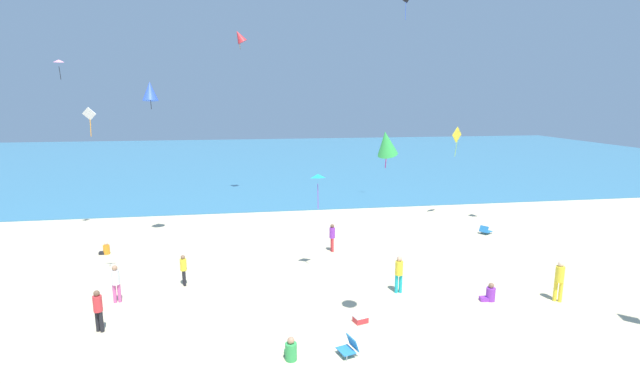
{
  "coord_description": "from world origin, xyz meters",
  "views": [
    {
      "loc": [
        -3.2,
        -12.11,
        7.97
      ],
      "look_at": [
        0.0,
        7.92,
        3.83
      ],
      "focal_mm": 25.76,
      "sensor_mm": 36.0,
      "label": 1
    }
  ],
  "objects_px": {
    "kite_pink": "(59,61)",
    "kite_green": "(386,143)",
    "kite_black": "(406,0)",
    "kite_red": "(240,36)",
    "person_2": "(559,278)",
    "beach_chair_near_camera": "(349,347)",
    "kite_white": "(89,115)",
    "kite_yellow": "(457,135)",
    "person_3": "(490,294)",
    "person_8": "(116,281)",
    "person_1": "(291,351)",
    "kite_blue": "(150,91)",
    "person_6": "(98,308)",
    "person_4": "(106,250)",
    "person_0": "(332,236)",
    "person_5": "(399,272)",
    "kite_teal": "(318,177)",
    "person_7": "(183,268)",
    "beach_chair_mid_beach": "(485,230)"
  },
  "relations": [
    {
      "from": "kite_pink",
      "to": "kite_green",
      "type": "bearing_deg",
      "value": -44.27
    },
    {
      "from": "kite_black",
      "to": "kite_red",
      "type": "relative_size",
      "value": 1.1
    },
    {
      "from": "person_2",
      "to": "kite_red",
      "type": "distance_m",
      "value": 27.71
    },
    {
      "from": "beach_chair_near_camera",
      "to": "kite_white",
      "type": "xyz_separation_m",
      "value": [
        -9.15,
        6.81,
        7.04
      ]
    },
    {
      "from": "kite_black",
      "to": "kite_yellow",
      "type": "distance_m",
      "value": 9.95
    },
    {
      "from": "person_3",
      "to": "person_8",
      "type": "xyz_separation_m",
      "value": [
        -14.71,
        2.2,
        0.61
      ]
    },
    {
      "from": "person_1",
      "to": "kite_blue",
      "type": "height_order",
      "value": "kite_blue"
    },
    {
      "from": "person_8",
      "to": "person_6",
      "type": "bearing_deg",
      "value": 171.07
    },
    {
      "from": "person_1",
      "to": "kite_green",
      "type": "bearing_deg",
      "value": -81.41
    },
    {
      "from": "person_6",
      "to": "person_1",
      "type": "bearing_deg",
      "value": -88.4
    },
    {
      "from": "person_4",
      "to": "kite_green",
      "type": "relative_size",
      "value": 0.55
    },
    {
      "from": "person_2",
      "to": "kite_pink",
      "type": "relative_size",
      "value": 1.57
    },
    {
      "from": "person_8",
      "to": "kite_blue",
      "type": "distance_m",
      "value": 11.07
    },
    {
      "from": "person_4",
      "to": "person_6",
      "type": "bearing_deg",
      "value": 106.99
    },
    {
      "from": "person_0",
      "to": "kite_black",
      "type": "height_order",
      "value": "kite_black"
    },
    {
      "from": "person_3",
      "to": "person_4",
      "type": "bearing_deg",
      "value": -19.86
    },
    {
      "from": "person_4",
      "to": "person_5",
      "type": "bearing_deg",
      "value": 155.09
    },
    {
      "from": "person_1",
      "to": "kite_black",
      "type": "bearing_deg",
      "value": -33.85
    },
    {
      "from": "person_3",
      "to": "kite_green",
      "type": "relative_size",
      "value": 0.61
    },
    {
      "from": "person_4",
      "to": "person_6",
      "type": "relative_size",
      "value": 0.45
    },
    {
      "from": "kite_black",
      "to": "kite_white",
      "type": "distance_m",
      "value": 22.2
    },
    {
      "from": "person_3",
      "to": "kite_yellow",
      "type": "bearing_deg",
      "value": -101.93
    },
    {
      "from": "kite_green",
      "to": "kite_teal",
      "type": "height_order",
      "value": "kite_green"
    },
    {
      "from": "person_1",
      "to": "person_7",
      "type": "distance_m",
      "value": 7.65
    },
    {
      "from": "person_3",
      "to": "person_5",
      "type": "relative_size",
      "value": 0.48
    },
    {
      "from": "kite_pink",
      "to": "kite_red",
      "type": "xyz_separation_m",
      "value": [
        9.63,
        9.68,
        2.68
      ]
    },
    {
      "from": "beach_chair_mid_beach",
      "to": "person_5",
      "type": "bearing_deg",
      "value": -168.52
    },
    {
      "from": "kite_green",
      "to": "person_8",
      "type": "bearing_deg",
      "value": 155.7
    },
    {
      "from": "beach_chair_mid_beach",
      "to": "person_4",
      "type": "xyz_separation_m",
      "value": [
        -21.39,
        -0.26,
        0.03
      ]
    },
    {
      "from": "person_0",
      "to": "kite_green",
      "type": "bearing_deg",
      "value": -94.3
    },
    {
      "from": "person_8",
      "to": "kite_red",
      "type": "relative_size",
      "value": 1.0
    },
    {
      "from": "person_4",
      "to": "kite_red",
      "type": "height_order",
      "value": "kite_red"
    },
    {
      "from": "person_0",
      "to": "person_2",
      "type": "relative_size",
      "value": 0.88
    },
    {
      "from": "beach_chair_near_camera",
      "to": "kite_yellow",
      "type": "relative_size",
      "value": 0.37
    },
    {
      "from": "person_6",
      "to": "kite_blue",
      "type": "bearing_deg",
      "value": 23.95
    },
    {
      "from": "kite_black",
      "to": "kite_yellow",
      "type": "height_order",
      "value": "kite_black"
    },
    {
      "from": "person_4",
      "to": "kite_green",
      "type": "distance_m",
      "value": 16.98
    },
    {
      "from": "person_6",
      "to": "kite_red",
      "type": "xyz_separation_m",
      "value": [
        4.97,
        21.58,
        11.74
      ]
    },
    {
      "from": "person_2",
      "to": "kite_yellow",
      "type": "xyz_separation_m",
      "value": [
        1.5,
        12.9,
        4.62
      ]
    },
    {
      "from": "kite_teal",
      "to": "person_5",
      "type": "bearing_deg",
      "value": -41.96
    },
    {
      "from": "person_1",
      "to": "kite_white",
      "type": "height_order",
      "value": "kite_white"
    },
    {
      "from": "person_6",
      "to": "beach_chair_near_camera",
      "type": "bearing_deg",
      "value": -83.73
    },
    {
      "from": "person_8",
      "to": "kite_red",
      "type": "bearing_deg",
      "value": -24.25
    },
    {
      "from": "person_4",
      "to": "person_5",
      "type": "relative_size",
      "value": 0.43
    },
    {
      "from": "kite_black",
      "to": "kite_green",
      "type": "xyz_separation_m",
      "value": [
        -6.71,
        -18.02,
        -7.95
      ]
    },
    {
      "from": "person_6",
      "to": "kite_black",
      "type": "bearing_deg",
      "value": -20.2
    },
    {
      "from": "kite_white",
      "to": "kite_yellow",
      "type": "bearing_deg",
      "value": 23.53
    },
    {
      "from": "beach_chair_near_camera",
      "to": "kite_teal",
      "type": "relative_size",
      "value": 0.45
    },
    {
      "from": "beach_chair_mid_beach",
      "to": "person_0",
      "type": "distance_m",
      "value": 9.82
    },
    {
      "from": "person_4",
      "to": "person_1",
      "type": "bearing_deg",
      "value": 129.79
    }
  ]
}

